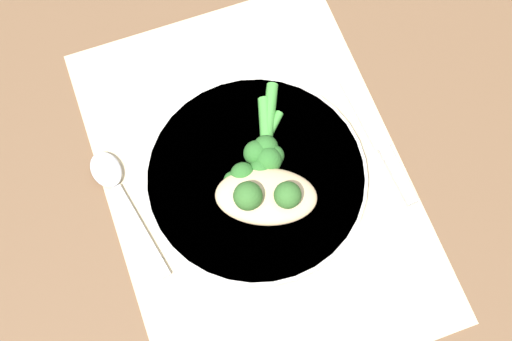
# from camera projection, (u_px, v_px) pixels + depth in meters

# --- Properties ---
(ground_plane) EXTENTS (3.00, 3.00, 0.00)m
(ground_plane) POSITION_uv_depth(u_px,v_px,m) (256.00, 181.00, 0.84)
(ground_plane) COLOR brown
(placemat) EXTENTS (0.48, 0.34, 0.00)m
(placemat) POSITION_uv_depth(u_px,v_px,m) (256.00, 180.00, 0.84)
(placemat) COLOR beige
(placemat) RESTS_ON ground_plane
(plate) EXTENTS (0.26, 0.26, 0.01)m
(plate) POSITION_uv_depth(u_px,v_px,m) (256.00, 177.00, 0.83)
(plate) COLOR silver
(plate) RESTS_ON placemat
(chicken_fillet) EXTENTS (0.11, 0.13, 0.03)m
(chicken_fillet) POSITION_uv_depth(u_px,v_px,m) (264.00, 197.00, 0.80)
(chicken_fillet) COLOR #DBBC89
(chicken_fillet) RESTS_ON plate
(pesto_dollop_primary) EXTENTS (0.03, 0.03, 0.03)m
(pesto_dollop_primary) POSITION_uv_depth(u_px,v_px,m) (248.00, 196.00, 0.77)
(pesto_dollop_primary) COLOR #336628
(pesto_dollop_primary) RESTS_ON chicken_fillet
(pesto_dollop_secondary) EXTENTS (0.03, 0.03, 0.03)m
(pesto_dollop_secondary) POSITION_uv_depth(u_px,v_px,m) (288.00, 195.00, 0.77)
(pesto_dollop_secondary) COLOR #336628
(pesto_dollop_secondary) RESTS_ON chicken_fillet
(broccoli_stalk_rear) EXTENTS (0.09, 0.09, 0.03)m
(broccoli_stalk_rear) POSITION_uv_depth(u_px,v_px,m) (246.00, 172.00, 0.81)
(broccoli_stalk_rear) COLOR green
(broccoli_stalk_rear) RESTS_ON plate
(broccoli_stalk_right) EXTENTS (0.10, 0.06, 0.03)m
(broccoli_stalk_right) POSITION_uv_depth(u_px,v_px,m) (265.00, 154.00, 0.82)
(broccoli_stalk_right) COLOR green
(broccoli_stalk_right) RESTS_ON plate
(broccoli_stalk_front) EXTENTS (0.10, 0.07, 0.03)m
(broccoli_stalk_front) POSITION_uv_depth(u_px,v_px,m) (265.00, 144.00, 0.82)
(broccoli_stalk_front) COLOR green
(broccoli_stalk_front) RESTS_ON plate
(knife) EXTENTS (0.18, 0.03, 0.01)m
(knife) POSITION_uv_depth(u_px,v_px,m) (379.00, 139.00, 0.85)
(knife) COLOR silver
(knife) RESTS_ON placemat
(spoon) EXTENTS (0.17, 0.06, 0.01)m
(spoon) POSITION_uv_depth(u_px,v_px,m) (114.00, 183.00, 0.83)
(spoon) COLOR silver
(spoon) RESTS_ON placemat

